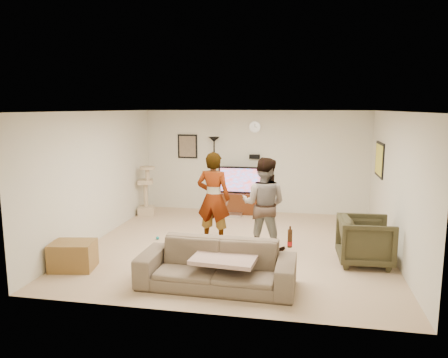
% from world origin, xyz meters
% --- Properties ---
extents(floor, '(5.50, 5.50, 0.02)m').
position_xyz_m(floor, '(0.00, 0.00, -0.01)').
color(floor, tan).
rests_on(floor, ground).
extents(ceiling, '(5.50, 5.50, 0.02)m').
position_xyz_m(ceiling, '(0.00, 0.00, 2.51)').
color(ceiling, white).
rests_on(ceiling, wall_back).
extents(wall_back, '(5.50, 0.04, 2.50)m').
position_xyz_m(wall_back, '(0.00, 2.75, 1.25)').
color(wall_back, beige).
rests_on(wall_back, floor).
extents(wall_front, '(5.50, 0.04, 2.50)m').
position_xyz_m(wall_front, '(0.00, -2.75, 1.25)').
color(wall_front, beige).
rests_on(wall_front, floor).
extents(wall_left, '(0.04, 5.50, 2.50)m').
position_xyz_m(wall_left, '(-2.75, 0.00, 1.25)').
color(wall_left, beige).
rests_on(wall_left, floor).
extents(wall_right, '(0.04, 5.50, 2.50)m').
position_xyz_m(wall_right, '(2.75, 0.00, 1.25)').
color(wall_right, beige).
rests_on(wall_right, floor).
extents(wall_clock, '(0.26, 0.04, 0.26)m').
position_xyz_m(wall_clock, '(0.00, 2.72, 2.10)').
color(wall_clock, silver).
rests_on(wall_clock, wall_back).
extents(wall_speaker, '(0.25, 0.10, 0.10)m').
position_xyz_m(wall_speaker, '(0.00, 2.69, 1.38)').
color(wall_speaker, black).
rests_on(wall_speaker, wall_back).
extents(picture_back, '(0.42, 0.03, 0.52)m').
position_xyz_m(picture_back, '(-1.70, 2.73, 1.60)').
color(picture_back, '#6C5D4B').
rests_on(picture_back, wall_back).
extents(picture_right, '(0.03, 0.78, 0.62)m').
position_xyz_m(picture_right, '(2.73, 1.60, 1.50)').
color(picture_right, yellow).
rests_on(picture_right, wall_right).
extents(tv_stand, '(1.21, 0.45, 0.51)m').
position_xyz_m(tv_stand, '(-0.31, 2.50, 0.25)').
color(tv_stand, '#3E1B0A').
rests_on(tv_stand, floor).
extents(console_box, '(0.40, 0.30, 0.07)m').
position_xyz_m(console_box, '(-0.43, 2.11, 0.04)').
color(console_box, silver).
rests_on(console_box, floor).
extents(tv, '(1.08, 0.08, 0.64)m').
position_xyz_m(tv, '(-0.31, 2.50, 0.83)').
color(tv, black).
rests_on(tv, tv_stand).
extents(tv_screen, '(1.00, 0.01, 0.57)m').
position_xyz_m(tv_screen, '(-0.31, 2.46, 0.83)').
color(tv_screen, '#347EDF').
rests_on(tv_screen, tv).
extents(floor_lamp, '(0.32, 0.32, 1.85)m').
position_xyz_m(floor_lamp, '(-0.98, 2.55, 0.93)').
color(floor_lamp, black).
rests_on(floor_lamp, floor).
extents(cat_tree, '(0.47, 0.47, 1.19)m').
position_xyz_m(cat_tree, '(-2.53, 1.91, 0.60)').
color(cat_tree, tan).
rests_on(cat_tree, floor).
extents(person_left, '(0.68, 0.48, 1.76)m').
position_xyz_m(person_left, '(-0.46, 0.05, 0.88)').
color(person_left, '#ADADAD').
rests_on(person_left, floor).
extents(person_right, '(0.91, 0.76, 1.70)m').
position_xyz_m(person_right, '(0.50, -0.15, 0.85)').
color(person_right, '#41498E').
rests_on(person_right, floor).
extents(sofa, '(2.27, 0.93, 0.66)m').
position_xyz_m(sofa, '(0.00, -1.90, 0.33)').
color(sofa, brown).
rests_on(sofa, floor).
extents(throw_blanket, '(0.96, 0.78, 0.06)m').
position_xyz_m(throw_blanket, '(0.13, -1.90, 0.44)').
color(throw_blanket, tan).
rests_on(throw_blanket, sofa).
extents(beer_bottle, '(0.06, 0.06, 0.25)m').
position_xyz_m(beer_bottle, '(1.04, -1.90, 0.78)').
color(beer_bottle, '#381C0A').
rests_on(beer_bottle, sofa).
extents(armchair, '(0.90, 0.87, 0.79)m').
position_xyz_m(armchair, '(2.23, -0.55, 0.39)').
color(armchair, '#33301D').
rests_on(armchair, floor).
extents(side_table, '(0.75, 0.61, 0.45)m').
position_xyz_m(side_table, '(-2.40, -1.66, 0.22)').
color(side_table, brown).
rests_on(side_table, floor).
extents(toy_ball, '(0.07, 0.07, 0.07)m').
position_xyz_m(toy_ball, '(-1.59, 0.06, 0.03)').
color(toy_ball, teal).
rests_on(toy_ball, floor).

